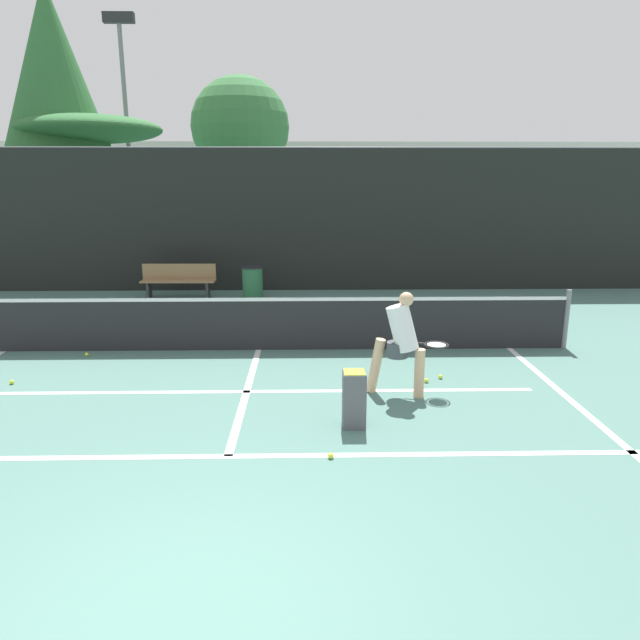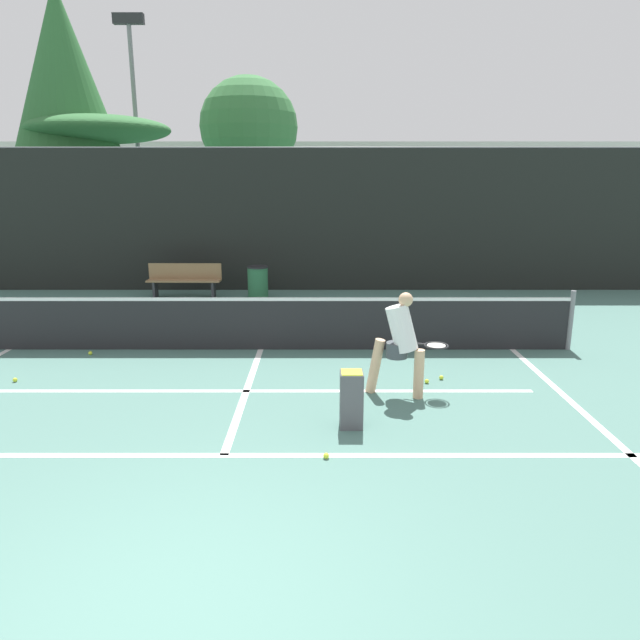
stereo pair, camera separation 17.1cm
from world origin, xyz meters
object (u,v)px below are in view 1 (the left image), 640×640
at_px(ball_hopper, 354,398).
at_px(trash_bin, 253,282).
at_px(parked_car, 398,251).
at_px(player_practicing, 401,340).
at_px(courtside_bench, 179,279).

height_order(ball_hopper, trash_bin, trash_bin).
relative_size(trash_bin, parked_car, 0.20).
bearing_deg(parked_car, player_practicing, -98.64).
relative_size(player_practicing, trash_bin, 1.82).
bearing_deg(player_practicing, trash_bin, 130.99).
distance_m(player_practicing, courtside_bench, 8.24).
bearing_deg(courtside_bench, trash_bin, -2.74).
xyz_separation_m(player_practicing, parked_car, (1.75, 11.53, -0.19)).
xyz_separation_m(courtside_bench, trash_bin, (1.89, -0.13, -0.07)).
bearing_deg(trash_bin, ball_hopper, -75.78).
xyz_separation_m(player_practicing, ball_hopper, (-0.73, -1.04, -0.43)).
bearing_deg(trash_bin, parked_car, 47.30).
bearing_deg(player_practicing, courtside_bench, 142.96).
height_order(player_practicing, trash_bin, player_practicing).
relative_size(courtside_bench, trash_bin, 2.29).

